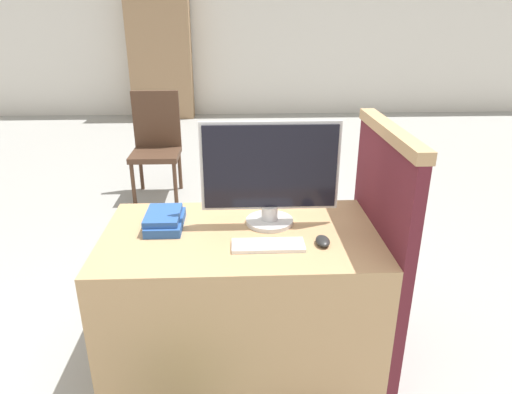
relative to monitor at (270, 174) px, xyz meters
The scene contains 9 objects.
wall_back 5.98m from the monitor, 91.33° to the left, with size 12.00×0.06×2.80m.
desk 0.63m from the monitor, 144.41° to the right, with size 1.24×0.73×0.72m.
carrel_divider 0.63m from the monitor, ahead, with size 0.07×0.78×1.20m.
monitor is the anchor object (origin of this frame).
keyboard 0.34m from the monitor, 95.40° to the right, with size 0.31×0.11×0.02m.
mouse 0.38m from the monitor, 46.45° to the right, with size 0.06×0.10×0.03m.
book_stack 0.53m from the monitor, behind, with size 0.17×0.26×0.07m.
far_chair 2.47m from the monitor, 111.87° to the left, with size 0.44×0.44×0.97m.
bookshelf_far 5.88m from the monitor, 103.29° to the left, with size 0.98×0.32×2.07m.
Camera 1 is at (-0.01, -1.48, 1.65)m, focal length 32.00 mm.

